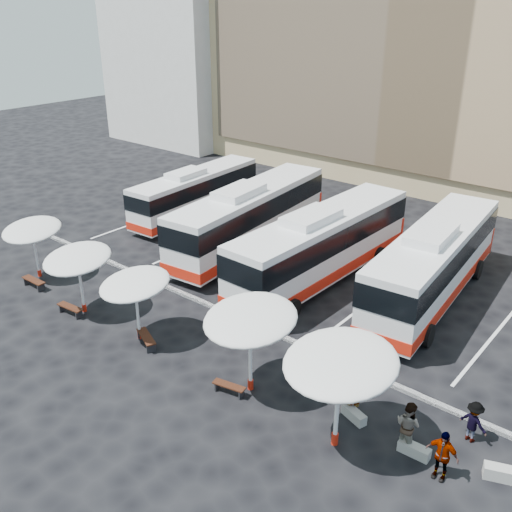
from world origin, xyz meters
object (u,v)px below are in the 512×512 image
Objects in this scene: bus_0 at (196,192)px; passenger_3 at (474,422)px; sunshade_0 at (32,230)px; passenger_2 at (442,455)px; wood_bench_2 at (146,338)px; bus_3 at (434,261)px; conc_bench_3 at (504,474)px; conc_bench_2 at (414,450)px; passenger_0 at (354,394)px; bus_2 at (322,244)px; sunshade_1 at (77,259)px; sunshade_3 at (250,319)px; wood_bench_1 at (70,308)px; conc_bench_0 at (323,390)px; sunshade_2 at (135,284)px; bus_1 at (250,216)px; wood_bench_3 at (229,387)px; wood_bench_0 at (34,281)px; sunshade_4 at (340,363)px; passenger_1 at (408,426)px; conc_bench_1 at (354,415)px.

bus_0 reaches higher than passenger_3.
bus_0 reaches higher than sunshade_0.
wood_bench_2 is at bearing -177.13° from passenger_2.
bus_3 is 12.29m from conc_bench_3.
passenger_0 reaches higher than conc_bench_2.
bus_2 is 10.72× the size of conc_bench_3.
bus_3 is 8.20× the size of wood_bench_2.
sunshade_3 is (10.30, 0.54, 0.33)m from sunshade_1.
wood_bench_1 is at bearing -15.21° from sunshade_0.
wood_bench_2 is at bearing -165.26° from conc_bench_0.
bus_3 is at bearing -6.88° from bus_0.
sunshade_2 is at bearing -174.76° from conc_bench_2.
conc_bench_3 is (18.27, -9.05, -1.91)m from bus_1.
bus_1 is at bearing 141.36° from conc_bench_0.
sunshade_1 reaches higher than wood_bench_3.
wood_bench_0 reaches higher than wood_bench_3.
wood_bench_2 is 15.03m from conc_bench_3.
wood_bench_0 is 1.36× the size of conc_bench_0.
sunshade_3 is at bearing -70.49° from bus_2.
sunshade_3 reaches higher than passenger_2.
sunshade_3 reaches higher than wood_bench_0.
sunshade_0 reaches higher than conc_bench_0.
bus_1 reaches higher than sunshade_4.
passenger_1 reaches higher than wood_bench_3.
passenger_2 is at bearing 4.12° from wood_bench_2.
conc_bench_1 is (-0.14, 1.53, -3.18)m from sunshade_4.
sunshade_1 is at bearing -173.68° from conc_bench_1.
sunshade_3 is 0.89× the size of sunshade_4.
conc_bench_3 is (24.84, 1.40, -2.53)m from sunshade_0.
conc_bench_0 is (8.01, 2.11, -0.15)m from wood_bench_2.
sunshade_4 reaches higher than wood_bench_0.
passenger_3 is at bearing -63.42° from bus_3.
wood_bench_2 is (-9.81, -0.09, -3.01)m from sunshade_4.
sunshade_3 reaches higher than conc_bench_3.
wood_bench_2 is 0.88× the size of passenger_2.
conc_bench_3 is (6.96, -9.95, -1.90)m from bus_3.
sunshade_2 is at bearing -57.91° from bus_0.
bus_0 is 20.08m from sunshade_3.
wood_bench_1 is at bearing 150.35° from passenger_0.
wood_bench_3 is 7.21m from conc_bench_2.
bus_1 is at bearing 179.26° from bus_3.
passenger_1 is at bearing 14.47° from wood_bench_3.
bus_0 is at bearing 151.93° from conc_bench_2.
conc_bench_2 is 0.59× the size of passenger_2.
sunshade_1 reaches higher than conc_bench_0.
conc_bench_2 is 0.62× the size of passenger_0.
sunshade_0 is at bearing 138.15° from wood_bench_0.
conc_bench_1 is at bearing -41.99° from bus_1.
wood_bench_1 is 1.45× the size of conc_bench_1.
wood_bench_3 is (8.53, -11.42, -1.82)m from bus_1.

